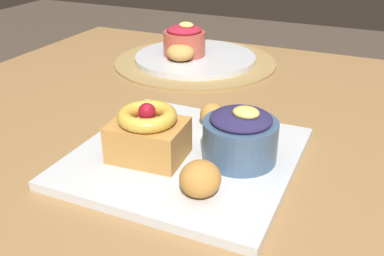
{
  "coord_description": "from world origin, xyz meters",
  "views": [
    {
      "loc": [
        0.17,
        -0.55,
        1.03
      ],
      "look_at": [
        -0.05,
        -0.07,
        0.77
      ],
      "focal_mm": 41.02,
      "sensor_mm": 36.0,
      "label": 1
    }
  ],
  "objects_px": {
    "berry_ramekin": "(240,136)",
    "fritter_middle": "(200,179)",
    "fritter_front": "(258,122)",
    "fritter_back": "(212,115)",
    "back_pastry": "(181,52)",
    "cake_slice": "(148,134)",
    "back_plate": "(195,58)",
    "front_plate": "(186,156)",
    "back_ramekin": "(184,40)"
  },
  "relations": [
    {
      "from": "cake_slice",
      "to": "back_plate",
      "type": "distance_m",
      "value": 0.44
    },
    {
      "from": "front_plate",
      "to": "back_ramekin",
      "type": "height_order",
      "value": "back_ramekin"
    },
    {
      "from": "berry_ramekin",
      "to": "fritter_back",
      "type": "distance_m",
      "value": 0.11
    },
    {
      "from": "fritter_middle",
      "to": "back_plate",
      "type": "xyz_separation_m",
      "value": [
        -0.22,
        0.48,
        -0.02
      ]
    },
    {
      "from": "front_plate",
      "to": "fritter_back",
      "type": "relative_size",
      "value": 7.62
    },
    {
      "from": "front_plate",
      "to": "back_ramekin",
      "type": "distance_m",
      "value": 0.43
    },
    {
      "from": "back_plate",
      "to": "back_pastry",
      "type": "height_order",
      "value": "back_pastry"
    },
    {
      "from": "cake_slice",
      "to": "back_pastry",
      "type": "distance_m",
      "value": 0.4
    },
    {
      "from": "front_plate",
      "to": "fritter_middle",
      "type": "bearing_deg",
      "value": -55.4
    },
    {
      "from": "fritter_front",
      "to": "fritter_back",
      "type": "height_order",
      "value": "fritter_back"
    },
    {
      "from": "fritter_back",
      "to": "back_pastry",
      "type": "bearing_deg",
      "value": 124.37
    },
    {
      "from": "front_plate",
      "to": "fritter_middle",
      "type": "height_order",
      "value": "fritter_middle"
    },
    {
      "from": "fritter_front",
      "to": "fritter_middle",
      "type": "height_order",
      "value": "fritter_middle"
    },
    {
      "from": "fritter_back",
      "to": "berry_ramekin",
      "type": "bearing_deg",
      "value": -48.44
    },
    {
      "from": "front_plate",
      "to": "fritter_back",
      "type": "xyz_separation_m",
      "value": [
        0.0,
        0.09,
        0.02
      ]
    },
    {
      "from": "fritter_back",
      "to": "fritter_front",
      "type": "bearing_deg",
      "value": 5.23
    },
    {
      "from": "fritter_front",
      "to": "back_pastry",
      "type": "height_order",
      "value": "back_pastry"
    },
    {
      "from": "cake_slice",
      "to": "back_plate",
      "type": "height_order",
      "value": "cake_slice"
    },
    {
      "from": "cake_slice",
      "to": "berry_ramekin",
      "type": "height_order",
      "value": "same"
    },
    {
      "from": "front_plate",
      "to": "back_pastry",
      "type": "xyz_separation_m",
      "value": [
        -0.17,
        0.35,
        0.03
      ]
    },
    {
      "from": "fritter_back",
      "to": "back_ramekin",
      "type": "xyz_separation_m",
      "value": [
        -0.19,
        0.3,
        0.02
      ]
    },
    {
      "from": "fritter_back",
      "to": "cake_slice",
      "type": "bearing_deg",
      "value": -108.09
    },
    {
      "from": "berry_ramekin",
      "to": "back_plate",
      "type": "bearing_deg",
      "value": 121.23
    },
    {
      "from": "fritter_middle",
      "to": "back_ramekin",
      "type": "xyz_separation_m",
      "value": [
        -0.24,
        0.47,
        0.02
      ]
    },
    {
      "from": "front_plate",
      "to": "back_plate",
      "type": "relative_size",
      "value": 1.07
    },
    {
      "from": "fritter_middle",
      "to": "back_plate",
      "type": "distance_m",
      "value": 0.52
    },
    {
      "from": "berry_ramekin",
      "to": "back_pastry",
      "type": "bearing_deg",
      "value": 126.2
    },
    {
      "from": "berry_ramekin",
      "to": "fritter_back",
      "type": "bearing_deg",
      "value": 131.56
    },
    {
      "from": "cake_slice",
      "to": "back_pastry",
      "type": "relative_size",
      "value": 1.67
    },
    {
      "from": "cake_slice",
      "to": "back_pastry",
      "type": "bearing_deg",
      "value": 109.6
    },
    {
      "from": "fritter_front",
      "to": "back_ramekin",
      "type": "xyz_separation_m",
      "value": [
        -0.25,
        0.29,
        0.02
      ]
    },
    {
      "from": "berry_ramekin",
      "to": "back_pastry",
      "type": "relative_size",
      "value": 1.62
    },
    {
      "from": "berry_ramekin",
      "to": "fritter_middle",
      "type": "relative_size",
      "value": 1.93
    },
    {
      "from": "fritter_front",
      "to": "back_ramekin",
      "type": "bearing_deg",
      "value": 131.26
    },
    {
      "from": "cake_slice",
      "to": "berry_ramekin",
      "type": "xyz_separation_m",
      "value": [
        0.11,
        0.04,
        0.0
      ]
    },
    {
      "from": "fritter_front",
      "to": "back_plate",
      "type": "bearing_deg",
      "value": 127.89
    },
    {
      "from": "fritter_front",
      "to": "fritter_back",
      "type": "bearing_deg",
      "value": -174.77
    },
    {
      "from": "cake_slice",
      "to": "fritter_front",
      "type": "height_order",
      "value": "cake_slice"
    },
    {
      "from": "berry_ramekin",
      "to": "back_plate",
      "type": "relative_size",
      "value": 0.36
    },
    {
      "from": "fritter_back",
      "to": "back_pastry",
      "type": "distance_m",
      "value": 0.31
    },
    {
      "from": "cake_slice",
      "to": "fritter_back",
      "type": "bearing_deg",
      "value": 71.91
    },
    {
      "from": "back_pastry",
      "to": "fritter_back",
      "type": "bearing_deg",
      "value": -55.63
    },
    {
      "from": "berry_ramekin",
      "to": "fritter_front",
      "type": "height_order",
      "value": "berry_ramekin"
    },
    {
      "from": "cake_slice",
      "to": "back_ramekin",
      "type": "xyz_separation_m",
      "value": [
        -0.14,
        0.42,
        0.0
      ]
    },
    {
      "from": "berry_ramekin",
      "to": "back_ramekin",
      "type": "height_order",
      "value": "back_ramekin"
    },
    {
      "from": "berry_ramekin",
      "to": "fritter_middle",
      "type": "height_order",
      "value": "berry_ramekin"
    },
    {
      "from": "fritter_middle",
      "to": "back_plate",
      "type": "bearing_deg",
      "value": 114.44
    },
    {
      "from": "back_plate",
      "to": "back_pastry",
      "type": "relative_size",
      "value": 4.47
    },
    {
      "from": "berry_ramekin",
      "to": "fritter_front",
      "type": "xyz_separation_m",
      "value": [
        -0.0,
        0.09,
        -0.02
      ]
    },
    {
      "from": "front_plate",
      "to": "back_plate",
      "type": "distance_m",
      "value": 0.43
    }
  ]
}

